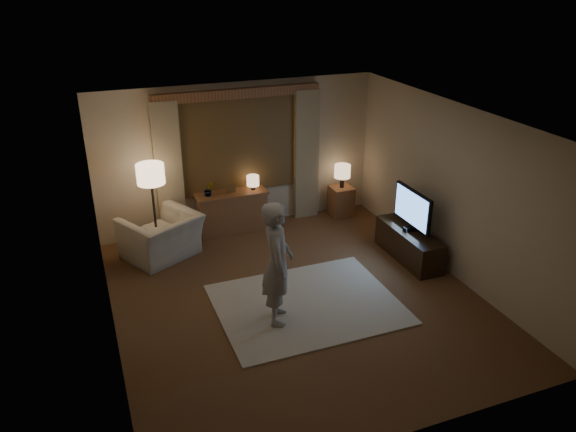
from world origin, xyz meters
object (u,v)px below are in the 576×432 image
sideboard (232,213)px  side_table (341,201)px  tv_stand (409,244)px  armchair (162,237)px  person (277,263)px

sideboard → side_table: sideboard is taller
tv_stand → armchair: bearing=158.2°
side_table → tv_stand: 1.99m
armchair → person: (1.13, -2.36, 0.51)m
sideboard → person: person is taller
sideboard → person: 2.94m
sideboard → tv_stand: size_ratio=0.86×
side_table → sideboard: bearing=178.7°
armchair → side_table: armchair is taller
armchair → person: person is taller
side_table → person: bearing=-129.4°
armchair → tv_stand: 4.00m
armchair → side_table: (3.46, 0.48, -0.08)m
tv_stand → sideboard: bearing=139.7°
sideboard → armchair: armchair is taller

